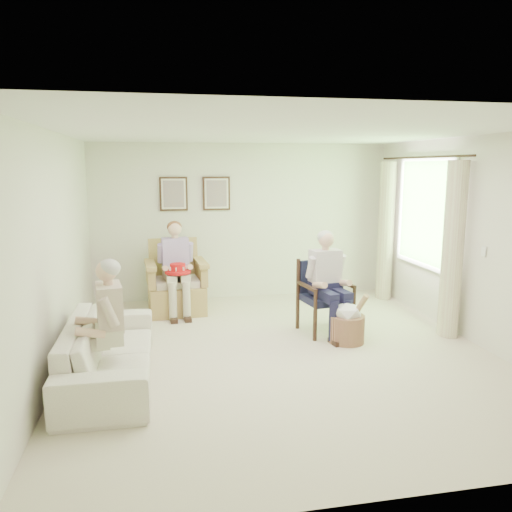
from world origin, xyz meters
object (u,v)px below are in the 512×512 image
object	(u,v)px
wicker_armchair	(176,289)
red_hat	(178,270)
sofa	(109,350)
hatbox	(347,322)
person_wicker	(176,261)
wood_armchair	(323,293)
person_sofa	(105,317)
person_dark	(328,276)

from	to	relation	value
wicker_armchair	red_hat	world-z (taller)	wicker_armchair
sofa	wicker_armchair	bearing A→B (deg)	-17.88
sofa	hatbox	size ratio (longest dim) A/B	3.25
person_wicker	wood_armchair	bearing A→B (deg)	-35.10
wood_armchair	hatbox	distance (m)	0.60
wicker_armchair	hatbox	bearing A→B (deg)	-45.39
wood_armchair	red_hat	distance (m)	2.15
person_wicker	person_sofa	world-z (taller)	person_wicker
wood_armchair	person_dark	xyz separation A→B (m)	(0.00, -0.16, 0.27)
person_wicker	sofa	bearing A→B (deg)	-113.12
person_sofa	person_wicker	bearing A→B (deg)	153.56
wood_armchair	person_sofa	size ratio (longest dim) A/B	0.74
wicker_armchair	wood_armchair	bearing A→B (deg)	-38.17
sofa	hatbox	distance (m)	2.93
wood_armchair	person_dark	distance (m)	0.31
person_sofa	hatbox	world-z (taller)	person_sofa
wicker_armchair	person_wicker	distance (m)	0.49
wicker_armchair	person_dark	distance (m)	2.47
sofa	person_dark	world-z (taller)	person_dark
wood_armchair	person_wicker	world-z (taller)	person_wicker
sofa	person_sofa	world-z (taller)	person_sofa
wood_armchair	sofa	xyz separation A→B (m)	(-2.72, -1.12, -0.21)
sofa	person_sofa	xyz separation A→B (m)	(0.00, -0.19, 0.42)
hatbox	person_sofa	bearing A→B (deg)	-164.64
sofa	person_wicker	world-z (taller)	person_wicker
red_hat	person_dark	bearing A→B (deg)	-30.20
person_wicker	person_dark	bearing A→B (deg)	-38.42
person_wicker	red_hat	distance (m)	0.22
person_sofa	person_dark	bearing A→B (deg)	104.02
wood_armchair	person_dark	size ratio (longest dim) A/B	0.70
wood_armchair	wicker_armchair	bearing A→B (deg)	136.69
hatbox	sofa	bearing A→B (deg)	-168.20
person_wicker	red_hat	bearing A→B (deg)	-88.82
wicker_armchair	person_sofa	size ratio (longest dim) A/B	0.86
wood_armchair	hatbox	xyz separation A→B (m)	(0.15, -0.52, -0.26)
person_sofa	hatbox	bearing A→B (deg)	96.51
person_wicker	hatbox	world-z (taller)	person_wicker
wood_armchair	hatbox	bearing A→B (deg)	-83.59
wicker_armchair	hatbox	distance (m)	2.77
wicker_armchair	wood_armchair	world-z (taller)	wicker_armchair
sofa	person_dark	distance (m)	2.92
wicker_armchair	person_wicker	world-z (taller)	person_wicker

